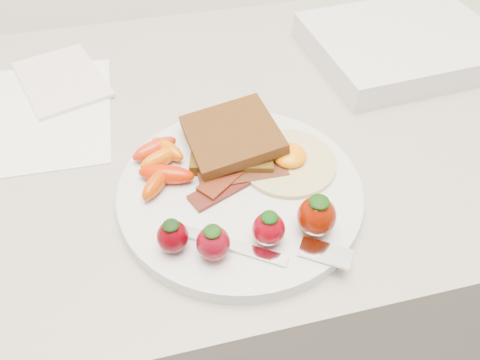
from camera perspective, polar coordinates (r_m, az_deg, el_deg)
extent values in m
cube|color=gray|center=(0.98, -1.27, -13.47)|extent=(2.00, 0.60, 0.90)
cylinder|color=silver|center=(0.52, 0.00, -1.43)|extent=(0.27, 0.27, 0.02)
cube|color=black|center=(0.55, -0.93, 4.42)|extent=(0.11, 0.11, 0.01)
cube|color=black|center=(0.55, -0.98, 5.57)|extent=(0.11, 0.11, 0.02)
cylinder|color=beige|center=(0.54, 5.87, 2.17)|extent=(0.13, 0.13, 0.01)
ellipsoid|color=orange|center=(0.54, 6.04, 3.00)|extent=(0.05, 0.05, 0.02)
cube|color=#450508|center=(0.51, -1.09, -0.49)|extent=(0.10, 0.06, 0.00)
cube|color=black|center=(0.52, 0.43, 0.60)|extent=(0.10, 0.03, 0.00)
cube|color=#41190A|center=(0.52, -0.68, 1.37)|extent=(0.10, 0.08, 0.00)
ellipsoid|color=#D76206|center=(0.54, -9.65, 2.63)|extent=(0.05, 0.04, 0.02)
ellipsoid|color=#C11F00|center=(0.52, -8.97, 0.71)|extent=(0.07, 0.04, 0.02)
ellipsoid|color=#B93B00|center=(0.51, -10.19, -0.40)|extent=(0.04, 0.05, 0.02)
ellipsoid|color=#CF5C06|center=(0.55, -8.87, 3.74)|extent=(0.04, 0.05, 0.02)
ellipsoid|color=red|center=(0.55, -10.37, 3.78)|extent=(0.06, 0.04, 0.02)
ellipsoid|color=#550008|center=(0.45, -8.20, -6.86)|extent=(0.03, 0.03, 0.03)
ellipsoid|color=black|center=(0.44, -8.44, -5.48)|extent=(0.02, 0.02, 0.01)
ellipsoid|color=maroon|center=(0.45, -3.28, -7.70)|extent=(0.03, 0.03, 0.04)
ellipsoid|color=#11340A|center=(0.43, -3.39, -6.25)|extent=(0.02, 0.02, 0.01)
ellipsoid|color=#75010C|center=(0.46, 3.51, -6.01)|extent=(0.03, 0.03, 0.04)
ellipsoid|color=#083807|center=(0.44, 3.62, -4.55)|extent=(0.02, 0.02, 0.01)
ellipsoid|color=#680F00|center=(0.47, 9.32, -4.41)|extent=(0.04, 0.04, 0.04)
ellipsoid|color=#0E3307|center=(0.45, 9.65, -2.64)|extent=(0.02, 0.02, 0.01)
cube|color=white|center=(0.46, -1.45, -7.77)|extent=(0.11, 0.08, 0.00)
cube|color=silver|center=(0.46, 10.38, -8.71)|extent=(0.05, 0.05, 0.00)
cube|color=white|center=(0.69, -22.70, 7.52)|extent=(0.18, 0.24, 0.00)
cube|color=silver|center=(0.74, -20.92, 11.39)|extent=(0.15, 0.18, 0.01)
cube|color=silver|center=(0.78, 19.23, 15.38)|extent=(0.29, 0.24, 0.04)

